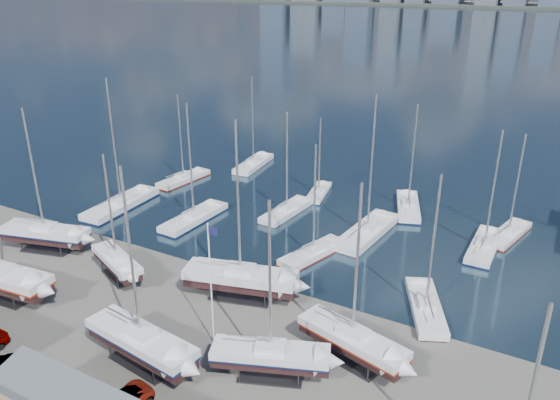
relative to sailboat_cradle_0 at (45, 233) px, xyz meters
The scene contains 23 objects.
ground 24.70m from the sailboat_cradle_0, ahead, with size 1400.00×1400.00×0.00m, color #605E59.
water 306.70m from the sailboat_cradle_0, 85.47° to the left, with size 1400.00×600.00×0.40m, color #1A2C3D.
sailboat_cradle_0 is the anchor object (origin of this frame).
sailboat_cradle_1 9.80m from the sailboat_cradle_0, 63.20° to the right, with size 11.36×4.13×17.82m.
sailboat_cradle_2 11.59m from the sailboat_cradle_0, ahead, with size 8.34×5.23×13.43m.
sailboat_cradle_3 25.09m from the sailboat_cradle_0, 22.70° to the right, with size 10.79×4.23×16.90m.
sailboat_cradle_4 24.89m from the sailboat_cradle_0, ahead, with size 11.39×5.84×17.76m.
sailboat_cradle_5 33.54m from the sailboat_cradle_0, 10.37° to the right, with size 9.54×5.74×14.99m.
sailboat_cradle_6 37.82m from the sailboat_cradle_0, ahead, with size 9.97×5.05×15.55m.
sailboat_moored_0 13.28m from the sailboat_cradle_0, 95.76° to the left, with size 4.06×12.40×18.30m.
sailboat_moored_1 25.35m from the sailboat_cradle_0, 90.86° to the left, with size 3.58×9.55×13.94m.
sailboat_moored_2 36.84m from the sailboat_cradle_0, 81.79° to the left, with size 4.02×10.44×15.37m.
sailboat_moored_3 17.58m from the sailboat_cradle_0, 55.52° to the left, with size 3.37×10.79×15.98m.
sailboat_moored_4 29.38m from the sailboat_cradle_0, 49.28° to the left, with size 3.39×9.63×14.28m.
sailboat_moored_5 36.28m from the sailboat_cradle_0, 56.56° to the left, with size 3.78×8.19×11.82m.
sailboat_moored_6 30.43m from the sailboat_cradle_0, 26.10° to the left, with size 4.94×9.46×13.62m.
sailboat_moored_7 37.34m from the sailboat_cradle_0, 34.54° to the left, with size 4.33×12.13×17.95m.
sailboat_moored_8 45.29m from the sailboat_cradle_0, 43.77° to the left, with size 5.93×10.39×14.98m.
sailboat_moored_9 42.14m from the sailboat_cradle_0, 12.00° to the left, with size 6.25×9.68×14.23m.
sailboat_moored_10 50.05m from the sailboat_cradle_0, 29.04° to the left, with size 2.78×9.90×14.79m.
sailboat_moored_11 54.16m from the sailboat_cradle_0, 32.52° to the left, with size 4.50×9.28×13.37m.
car_b 21.70m from the sailboat_cradle_0, 45.05° to the right, with size 1.36×3.90×1.28m, color gray.
flagpole 27.49m from the sailboat_cradle_0, 10.06° to the right, with size 1.00×0.12×11.30m.
Camera 1 is at (26.04, -41.37, 29.16)m, focal length 35.00 mm.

